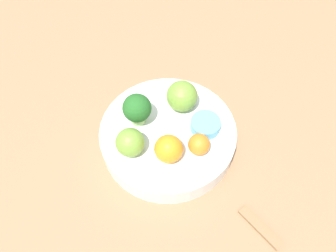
% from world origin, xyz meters
% --- Properties ---
extents(ground_plane, '(6.00, 6.00, 0.00)m').
position_xyz_m(ground_plane, '(0.00, 0.00, 0.00)').
color(ground_plane, gray).
extents(table_surface, '(1.20, 1.20, 0.02)m').
position_xyz_m(table_surface, '(0.00, 0.00, 0.01)').
color(table_surface, '#936D4C').
rests_on(table_surface, ground_plane).
extents(bowl, '(0.22, 0.22, 0.04)m').
position_xyz_m(bowl, '(0.00, 0.00, 0.04)').
color(bowl, white).
rests_on(bowl, table_surface).
extents(broccoli, '(0.05, 0.05, 0.06)m').
position_xyz_m(broccoli, '(-0.02, 0.05, 0.09)').
color(broccoli, '#99C17A').
rests_on(broccoli, bowl).
extents(apple_red, '(0.05, 0.05, 0.05)m').
position_xyz_m(apple_red, '(0.05, 0.01, 0.09)').
color(apple_red, olive).
rests_on(apple_red, bowl).
extents(apple_green, '(0.04, 0.04, 0.04)m').
position_xyz_m(apple_green, '(-0.07, 0.02, 0.08)').
color(apple_green, olive).
rests_on(apple_green, bowl).
extents(orange_front, '(0.03, 0.03, 0.03)m').
position_xyz_m(orange_front, '(-0.00, -0.06, 0.08)').
color(orange_front, orange).
rests_on(orange_front, bowl).
extents(orange_back, '(0.04, 0.04, 0.04)m').
position_xyz_m(orange_back, '(-0.04, -0.03, 0.08)').
color(orange_back, orange).
rests_on(orange_back, bowl).
extents(small_cup, '(0.05, 0.05, 0.02)m').
position_xyz_m(small_cup, '(0.04, -0.04, 0.07)').
color(small_cup, '#66B2DB').
rests_on(small_cup, bowl).
extents(spoon, '(0.03, 0.08, 0.01)m').
position_xyz_m(spoon, '(-0.03, -0.20, 0.02)').
color(spoon, olive).
rests_on(spoon, table_surface).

